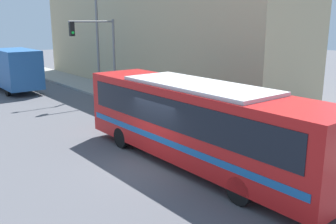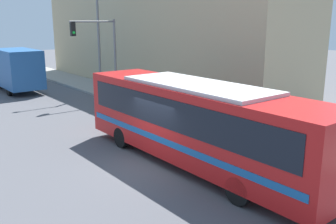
% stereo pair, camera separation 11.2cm
% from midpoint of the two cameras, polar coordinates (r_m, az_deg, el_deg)
% --- Properties ---
extents(ground_plane, '(120.00, 120.00, 0.00)m').
position_cam_midpoint_polar(ground_plane, '(14.55, -2.32, -8.12)').
color(ground_plane, '#515156').
extents(sidewalk, '(3.17, 70.00, 0.16)m').
position_cam_midpoint_polar(sidewalk, '(34.38, -13.84, 4.43)').
color(sidewalk, gray).
rests_on(sidewalk, ground_plane).
extents(building_facade, '(6.00, 28.03, 10.41)m').
position_cam_midpoint_polar(building_facade, '(31.92, -2.79, 13.36)').
color(building_facade, tan).
rests_on(building_facade, ground_plane).
extents(city_bus, '(2.64, 11.47, 3.19)m').
position_cam_midpoint_polar(city_bus, '(14.03, 4.16, -1.10)').
color(city_bus, red).
rests_on(city_bus, ground_plane).
extents(delivery_truck, '(2.45, 6.82, 3.29)m').
position_cam_midpoint_polar(delivery_truck, '(31.64, -22.50, 6.11)').
color(delivery_truck, '#265999').
rests_on(delivery_truck, ground_plane).
extents(fire_hydrant, '(0.24, 0.33, 0.69)m').
position_cam_midpoint_polar(fire_hydrant, '(21.81, -0.56, 0.75)').
color(fire_hydrant, '#999999').
rests_on(fire_hydrant, sidewalk).
extents(traffic_light_pole, '(3.28, 0.35, 5.34)m').
position_cam_midpoint_polar(traffic_light_pole, '(25.79, -10.56, 10.00)').
color(traffic_light_pole, slate).
rests_on(traffic_light_pole, sidewalk).
extents(parking_meter, '(0.14, 0.14, 1.40)m').
position_cam_midpoint_polar(parking_meter, '(25.65, -7.26, 3.97)').
color(parking_meter, slate).
rests_on(parking_meter, sidewalk).
extents(street_lamp, '(2.91, 0.28, 7.69)m').
position_cam_midpoint_polar(street_lamp, '(28.36, -11.54, 12.12)').
color(street_lamp, slate).
rests_on(street_lamp, sidewalk).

